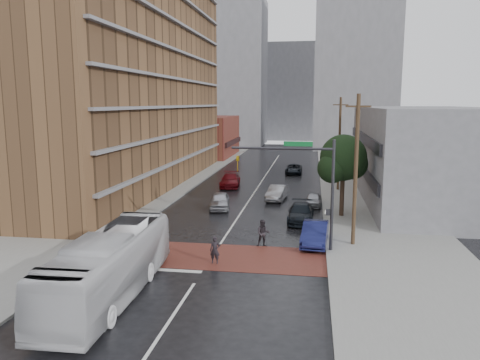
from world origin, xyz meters
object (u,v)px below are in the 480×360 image
at_px(car_parked_near, 315,233).
at_px(car_parked_mid, 301,213).
at_px(pedestrian_a, 215,250).
at_px(pedestrian_b, 263,233).
at_px(suv_travel, 294,169).
at_px(transit_bus, 110,266).
at_px(car_travel_c, 230,180).
at_px(car_travel_b, 277,193).
at_px(car_travel_a, 220,201).
at_px(car_parked_far, 313,199).

relative_size(car_parked_near, car_parked_mid, 0.94).
bearing_deg(car_parked_near, pedestrian_a, -136.63).
relative_size(pedestrian_b, suv_travel, 0.39).
bearing_deg(transit_bus, car_travel_c, 87.42).
distance_m(transit_bus, pedestrian_b, 11.37).
bearing_deg(suv_travel, car_travel_b, -92.13).
xyz_separation_m(transit_bus, car_travel_c, (0.44, 30.97, -0.86)).
height_order(pedestrian_b, car_travel_c, pedestrian_b).
relative_size(pedestrian_b, car_travel_b, 0.41).
bearing_deg(car_parked_mid, suv_travel, 94.73).
height_order(car_travel_c, car_parked_mid, car_travel_c).
bearing_deg(car_travel_a, car_parked_mid, -34.50).
bearing_deg(car_parked_near, car_travel_b, 108.79).
xyz_separation_m(pedestrian_a, car_travel_b, (2.24, 18.83, -0.10)).
height_order(car_parked_near, car_parked_far, car_parked_near).
relative_size(car_travel_c, suv_travel, 1.12).
distance_m(transit_bus, car_travel_c, 30.98).
height_order(pedestrian_b, car_parked_near, pedestrian_b).
relative_size(pedestrian_b, car_parked_far, 0.50).
bearing_deg(car_parked_near, car_parked_mid, 104.75).
bearing_deg(car_travel_c, car_travel_b, -53.81).
bearing_deg(car_parked_far, transit_bus, -110.46).
distance_m(pedestrian_a, car_parked_near, 7.54).
relative_size(pedestrian_b, car_parked_near, 0.39).
relative_size(transit_bus, car_travel_c, 2.24).
relative_size(pedestrian_b, car_travel_c, 0.35).
bearing_deg(suv_travel, car_parked_mid, -85.59).
relative_size(transit_bus, car_parked_near, 2.49).
height_order(car_travel_c, suv_travel, car_travel_c).
xyz_separation_m(car_travel_a, car_parked_near, (8.45, -9.52, 0.03)).
bearing_deg(car_travel_a, car_parked_near, -57.30).
height_order(pedestrian_a, car_travel_a, pedestrian_a).
relative_size(pedestrian_a, suv_travel, 0.36).
distance_m(car_travel_b, car_parked_mid, 8.46).
height_order(car_travel_a, car_parked_near, car_parked_near).
bearing_deg(car_travel_c, car_parked_near, -70.76).
bearing_deg(suv_travel, car_parked_near, -84.30).
distance_m(suv_travel, car_parked_mid, 25.70).
bearing_deg(car_parked_mid, transit_bus, -117.26).
xyz_separation_m(car_travel_a, car_travel_b, (4.83, 4.56, -0.01)).
xyz_separation_m(car_travel_c, suv_travel, (6.73, 10.99, -0.11)).
xyz_separation_m(pedestrian_a, car_parked_mid, (4.76, 10.75, -0.10)).
distance_m(car_travel_a, suv_travel, 22.86).
xyz_separation_m(car_travel_a, suv_travel, (5.72, 22.13, -0.09)).
bearing_deg(car_travel_c, pedestrian_b, -79.72).
xyz_separation_m(pedestrian_b, car_travel_b, (-0.23, 15.08, -0.18)).
height_order(car_travel_a, car_parked_far, car_travel_a).
bearing_deg(suv_travel, pedestrian_b, -90.40).
xyz_separation_m(car_travel_b, car_parked_far, (3.52, -2.08, -0.11)).
xyz_separation_m(pedestrian_a, car_parked_near, (5.86, 4.75, -0.05)).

